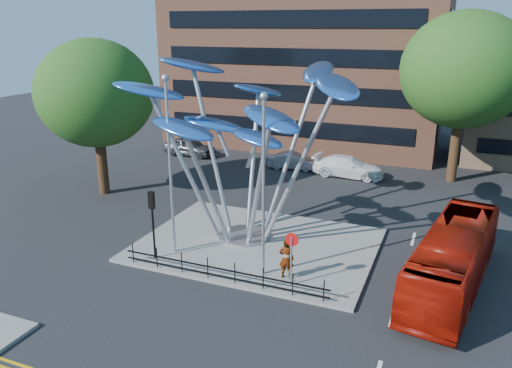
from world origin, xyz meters
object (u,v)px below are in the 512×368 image
at_px(parked_car_left, 190,147).
at_px(parked_car_mid, 293,161).
at_px(pedestrian, 286,259).
at_px(street_lamp_right, 264,170).
at_px(street_lamp_left, 169,151).
at_px(traffic_light_island, 152,211).
at_px(leaf_sculpture, 243,112).
at_px(parked_car_right, 348,167).
at_px(tree_right, 464,70).
at_px(tree_left, 95,94).
at_px(red_bus, 453,258).
at_px(no_entry_sign_island, 291,250).

distance_m(parked_car_left, parked_car_mid, 9.87).
bearing_deg(pedestrian, parked_car_left, -57.07).
relative_size(street_lamp_right, pedestrian, 4.42).
distance_m(street_lamp_left, traffic_light_island, 2.96).
height_order(street_lamp_right, pedestrian, street_lamp_right).
height_order(leaf_sculpture, parked_car_right, leaf_sculpture).
bearing_deg(tree_right, street_lamp_left, -124.05).
xyz_separation_m(tree_right, street_lamp_right, (-7.50, -19.00, -2.94)).
bearing_deg(pedestrian, parked_car_mid, -79.84).
xyz_separation_m(tree_right, parked_car_mid, (-11.82, -1.39, -7.38)).
height_order(tree_left, leaf_sculpture, tree_left).
bearing_deg(tree_right, red_bus, -88.29).
bearing_deg(no_entry_sign_island, parked_car_mid, 107.84).
relative_size(street_lamp_right, traffic_light_island, 2.42).
relative_size(tree_left, leaf_sculpture, 0.81).
bearing_deg(traffic_light_island, parked_car_right, 72.22).
bearing_deg(tree_right, no_entry_sign_island, -107.12).
height_order(tree_left, street_lamp_right, tree_left).
bearing_deg(traffic_light_island, parked_car_mid, 86.28).
height_order(parked_car_mid, parked_car_right, parked_car_right).
bearing_deg(parked_car_mid, traffic_light_island, 169.35).
bearing_deg(street_lamp_right, red_bus, 15.52).
height_order(tree_right, red_bus, tree_right).
relative_size(traffic_light_island, red_bus, 0.34).
bearing_deg(no_entry_sign_island, parked_car_left, 129.88).
distance_m(no_entry_sign_island, parked_car_left, 24.46).
relative_size(leaf_sculpture, parked_car_mid, 3.20).
relative_size(tree_left, red_bus, 1.03).
relative_size(tree_left, parked_car_mid, 2.60).
bearing_deg(street_lamp_right, leaf_sculpture, 124.91).
xyz_separation_m(leaf_sculpture, red_bus, (10.57, -1.46, -5.48)).
bearing_deg(street_lamp_right, parked_car_left, 127.79).
bearing_deg(tree_left, parked_car_right, 34.81).
bearing_deg(pedestrian, tree_left, -31.08).
bearing_deg(red_bus, no_entry_sign_island, -148.18).
bearing_deg(street_lamp_left, tree_right, 55.95).
relative_size(street_lamp_left, street_lamp_right, 1.06).
xyz_separation_m(street_lamp_left, traffic_light_island, (-0.50, -1.00, -2.74)).
bearing_deg(parked_car_mid, street_lamp_left, 170.80).
height_order(tree_left, parked_car_right, tree_left).
bearing_deg(parked_car_left, tree_left, -178.61).
xyz_separation_m(tree_right, pedestrian, (-6.39, -18.97, -6.95)).
xyz_separation_m(pedestrian, parked_car_left, (-15.28, 18.24, -0.29)).
relative_size(parked_car_mid, parked_car_right, 0.74).
height_order(street_lamp_left, no_entry_sign_island, street_lamp_left).
height_order(street_lamp_left, red_bus, street_lamp_left).
xyz_separation_m(traffic_light_island, parked_car_left, (-8.67, 18.77, -1.82)).
bearing_deg(traffic_light_island, leaf_sculpture, 54.96).
bearing_deg(parked_car_mid, red_bus, -148.24).
height_order(no_entry_sign_island, parked_car_right, no_entry_sign_island).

